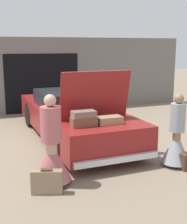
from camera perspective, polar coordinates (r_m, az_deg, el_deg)
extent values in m
plane|color=#7F705B|center=(8.73, -3.66, -4.55)|extent=(40.00, 40.00, 0.00)
cube|color=slate|center=(11.99, -9.42, 6.67)|extent=(12.00, 0.12, 2.80)
cube|color=black|center=(11.95, -9.30, 5.21)|extent=(2.80, 0.02, 2.20)
cube|color=maroon|center=(8.60, -3.70, -1.26)|extent=(1.93, 5.36, 0.67)
cube|color=#1E2328|center=(8.79, -4.42, 2.59)|extent=(1.70, 1.72, 0.40)
cylinder|color=black|center=(9.99, -11.60, -0.45)|extent=(0.18, 0.74, 0.74)
cylinder|color=black|center=(10.45, -1.94, 0.34)|extent=(0.18, 0.74, 0.74)
cylinder|color=black|center=(6.90, -6.50, -5.92)|extent=(0.18, 0.74, 0.74)
cylinder|color=black|center=(7.55, 6.70, -4.34)|extent=(0.18, 0.74, 0.74)
cube|color=silver|center=(6.25, 4.35, -8.70)|extent=(1.83, 0.10, 0.12)
cube|color=maroon|center=(6.96, 0.37, 3.04)|extent=(1.64, 0.27, 1.11)
cube|color=brown|center=(6.47, -1.79, -1.76)|extent=(0.54, 0.26, 0.20)
cube|color=#9E8460|center=(6.69, 2.87, -1.46)|extent=(0.54, 0.34, 0.16)
cube|color=#75665B|center=(6.43, -1.80, -0.35)|extent=(0.49, 0.28, 0.13)
cylinder|color=tan|center=(5.79, -7.63, -9.21)|extent=(0.20, 0.20, 0.81)
cone|color=#B25B60|center=(5.77, -7.64, -8.84)|extent=(0.70, 0.70, 0.73)
cylinder|color=#B25B60|center=(5.57, -7.83, -2.25)|extent=(0.37, 0.37, 0.64)
sphere|color=tan|center=(5.48, -7.96, 2.10)|extent=(0.22, 0.22, 0.22)
cylinder|color=#997051|center=(6.80, 14.85, -6.50)|extent=(0.17, 0.17, 0.75)
cone|color=#9399A3|center=(6.79, 14.86, -6.21)|extent=(0.59, 0.59, 0.67)
cylinder|color=#9399A3|center=(6.63, 15.16, -1.00)|extent=(0.31, 0.31, 0.59)
sphere|color=#997051|center=(6.55, 15.35, 2.38)|extent=(0.20, 0.20, 0.20)
cube|color=#8C7259|center=(5.52, -8.52, -12.54)|extent=(0.56, 0.32, 0.42)
cube|color=#4C3823|center=(5.43, -8.60, -10.34)|extent=(0.21, 0.15, 0.02)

